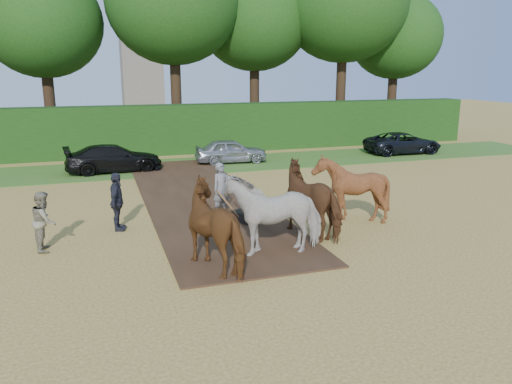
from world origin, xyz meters
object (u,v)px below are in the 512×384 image
plough_team (293,205)px  parked_cars (125,157)px  spectator_near (44,221)px  spectator_far (117,202)px

plough_team → parked_cars: (-4.16, 12.89, -0.44)m
spectator_near → parked_cars: 11.81m
spectator_far → plough_team: plough_team is taller
spectator_far → plough_team: bearing=-104.5°
plough_team → spectator_far: bearing=152.0°
spectator_near → plough_team: (7.13, -1.46, 0.27)m
spectator_far → plough_team: (5.03, -2.68, 0.18)m
spectator_near → parked_cars: size_ratio=0.05×
parked_cars → plough_team: bearing=-72.1°
plough_team → parked_cars: bearing=107.9°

